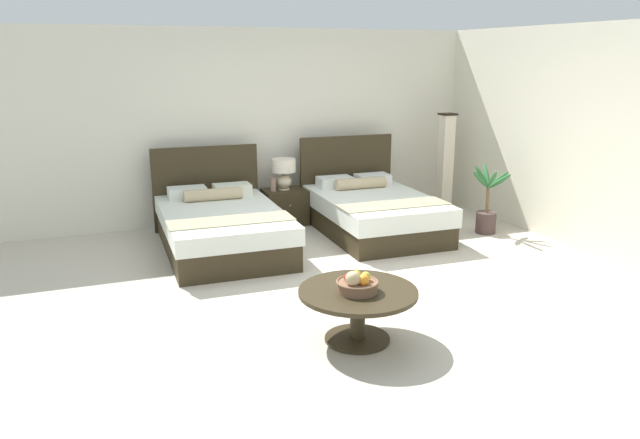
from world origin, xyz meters
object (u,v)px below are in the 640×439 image
object	(u,v)px
coffee_table	(358,302)
floor_lamp_corner	(445,163)
nightstand	(285,207)
table_lamp	(284,171)
bed_near_window	(221,226)
fruit_bowl	(357,284)
bed_near_corner	(372,211)
potted_palm	(487,210)
vase	(273,185)

from	to	relation	value
coffee_table	floor_lamp_corner	xyz separation A→B (m)	(3.02, 3.49, 0.39)
nightstand	table_lamp	bearing A→B (deg)	90.00
table_lamp	floor_lamp_corner	size ratio (longest dim) A/B	0.29
bed_near_window	nightstand	xyz separation A→B (m)	(1.07, 0.82, -0.04)
nightstand	table_lamp	world-z (taller)	table_lamp
fruit_bowl	floor_lamp_corner	bearing A→B (deg)	49.21
fruit_bowl	floor_lamp_corner	world-z (taller)	floor_lamp_corner
bed_near_window	fruit_bowl	distance (m)	2.93
bed_near_window	nightstand	distance (m)	1.35
bed_near_corner	table_lamp	size ratio (longest dim) A/B	4.87
bed_near_corner	floor_lamp_corner	bearing A→B (deg)	23.31
floor_lamp_corner	coffee_table	bearing A→B (deg)	-130.86
potted_palm	coffee_table	bearing A→B (deg)	-142.01
table_lamp	fruit_bowl	xyz separation A→B (m)	(-0.60, -3.72, -0.24)
bed_near_window	fruit_bowl	size ratio (longest dim) A/B	6.42
vase	coffee_table	distance (m)	3.65
bed_near_corner	coffee_table	world-z (taller)	bed_near_corner
nightstand	vase	distance (m)	0.38
nightstand	vase	bearing A→B (deg)	-166.92
bed_near_corner	fruit_bowl	size ratio (longest dim) A/B	6.04
floor_lamp_corner	potted_palm	bearing A→B (deg)	-95.35
vase	fruit_bowl	distance (m)	3.69
floor_lamp_corner	potted_palm	size ratio (longest dim) A/B	1.61
bed_near_window	floor_lamp_corner	xyz separation A→B (m)	(3.51, 0.65, 0.44)
bed_near_corner	floor_lamp_corner	world-z (taller)	floor_lamp_corner
bed_near_corner	bed_near_window	bearing A→B (deg)	-179.99
floor_lamp_corner	vase	bearing A→B (deg)	177.03
bed_near_window	nightstand	bearing A→B (deg)	37.57
nightstand	coffee_table	world-z (taller)	nightstand
nightstand	fruit_bowl	world-z (taller)	fruit_bowl
vase	floor_lamp_corner	xyz separation A→B (m)	(2.62, -0.14, 0.15)
coffee_table	potted_palm	distance (m)	3.68
vase	table_lamp	bearing A→B (deg)	19.22
vase	coffee_table	xyz separation A→B (m)	(-0.40, -3.62, -0.24)
bed_near_window	vase	size ratio (longest dim) A/B	11.89
bed_near_corner	table_lamp	bearing A→B (deg)	138.30
bed_near_corner	fruit_bowl	bearing A→B (deg)	-118.18
table_lamp	floor_lamp_corner	xyz separation A→B (m)	(2.44, -0.20, -0.02)
nightstand	potted_palm	size ratio (longest dim) A/B	0.63
nightstand	table_lamp	xyz separation A→B (m)	(-0.00, 0.02, 0.51)
vase	potted_palm	world-z (taller)	potted_palm
bed_near_window	potted_palm	distance (m)	3.45
bed_near_corner	potted_palm	distance (m)	1.50
nightstand	potted_palm	world-z (taller)	potted_palm
fruit_bowl	potted_palm	bearing A→B (deg)	38.23
floor_lamp_corner	nightstand	bearing A→B (deg)	175.88
nightstand	vase	world-z (taller)	vase
fruit_bowl	floor_lamp_corner	size ratio (longest dim) A/B	0.24
table_lamp	floor_lamp_corner	bearing A→B (deg)	-4.58
coffee_table	floor_lamp_corner	bearing A→B (deg)	49.14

